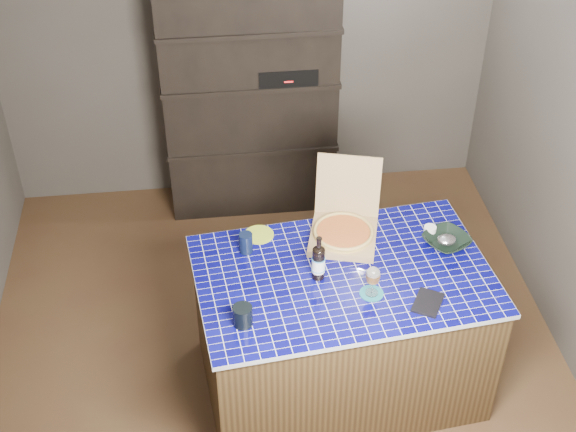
{
  "coord_description": "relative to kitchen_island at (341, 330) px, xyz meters",
  "views": [
    {
      "loc": [
        -0.32,
        -3.41,
        3.71
      ],
      "look_at": [
        0.09,
        0.0,
        1.01
      ],
      "focal_mm": 50.0,
      "sensor_mm": 36.0,
      "label": 1
    }
  ],
  "objects": [
    {
      "name": "shelving_unit",
      "position": [
        -0.34,
        1.85,
        0.48
      ],
      "size": [
        1.2,
        0.41,
        1.8
      ],
      "color": "black",
      "rests_on": "floor"
    },
    {
      "name": "room",
      "position": [
        -0.35,
        0.32,
        0.82
      ],
      "size": [
        3.5,
        3.5,
        3.5
      ],
      "color": "brown",
      "rests_on": "ground"
    },
    {
      "name": "navy_cup",
      "position": [
        -0.5,
        0.24,
        0.48
      ],
      "size": [
        0.07,
        0.07,
        0.12
      ],
      "primitive_type": "cylinder",
      "color": "black",
      "rests_on": "kitchen_island"
    },
    {
      "name": "wine_glass",
      "position": [
        0.11,
        -0.17,
        0.55
      ],
      "size": [
        0.08,
        0.08,
        0.17
      ],
      "color": "white",
      "rests_on": "teal_trivet"
    },
    {
      "name": "teal_trivet",
      "position": [
        0.11,
        -0.17,
        0.43
      ],
      "size": [
        0.12,
        0.12,
        0.01
      ],
      "primitive_type": "cylinder",
      "color": "#166875",
      "rests_on": "kitchen_island"
    },
    {
      "name": "mead_bottle",
      "position": [
        -0.14,
        -0.01,
        0.53
      ],
      "size": [
        0.07,
        0.07,
        0.27
      ],
      "color": "black",
      "rests_on": "kitchen_island"
    },
    {
      "name": "green_trivet",
      "position": [
        -0.42,
        0.37,
        0.43
      ],
      "size": [
        0.17,
        0.17,
        0.01
      ],
      "primitive_type": "cylinder",
      "color": "#A6C42A",
      "rests_on": "kitchen_island"
    },
    {
      "name": "kitchen_island",
      "position": [
        0.0,
        0.0,
        0.0
      ],
      "size": [
        1.65,
        1.14,
        0.85
      ],
      "rotation": [
        0.0,
        0.0,
        0.1
      ],
      "color": "#4D381E",
      "rests_on": "floor"
    },
    {
      "name": "pizza_box",
      "position": [
        0.05,
        0.3,
        0.48
      ],
      "size": [
        0.46,
        0.52,
        0.39
      ],
      "rotation": [
        0.0,
        0.0,
        -0.27
      ],
      "color": "tan",
      "rests_on": "kitchen_island"
    },
    {
      "name": "tumbler",
      "position": [
        -0.56,
        -0.3,
        0.48
      ],
      "size": [
        0.1,
        0.1,
        0.11
      ],
      "primitive_type": "cylinder",
      "color": "black",
      "rests_on": "kitchen_island"
    },
    {
      "name": "white_jar",
      "position": [
        0.53,
        0.26,
        0.46
      ],
      "size": [
        0.07,
        0.07,
        0.06
      ],
      "primitive_type": "cylinder",
      "color": "white",
      "rests_on": "kitchen_island"
    },
    {
      "name": "dvd_case",
      "position": [
        0.38,
        -0.27,
        0.43
      ],
      "size": [
        0.2,
        0.22,
        0.01
      ],
      "primitive_type": "cube",
      "rotation": [
        0.0,
        0.0,
        -0.52
      ],
      "color": "black",
      "rests_on": "kitchen_island"
    },
    {
      "name": "bowl",
      "position": [
        0.6,
        0.16,
        0.46
      ],
      "size": [
        0.33,
        0.33,
        0.06
      ],
      "primitive_type": "imported",
      "rotation": [
        0.0,
        0.0,
        0.49
      ],
      "color": "black",
      "rests_on": "kitchen_island"
    },
    {
      "name": "foil_contents",
      "position": [
        0.6,
        0.16,
        0.47
      ],
      "size": [
        0.11,
        0.09,
        0.05
      ],
      "primitive_type": "ellipsoid",
      "color": "#A4A5AF",
      "rests_on": "bowl"
    }
  ]
}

